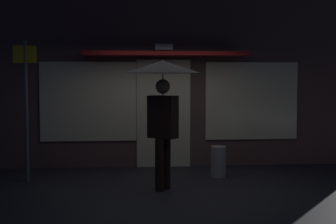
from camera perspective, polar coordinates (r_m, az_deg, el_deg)
ground_plane at (r=8.03m, az=0.66°, el=-9.17°), size 18.00×18.00×0.00m
building_facade at (r=10.15m, az=-0.58°, el=5.86°), size 8.95×1.00×4.36m
person_with_umbrella at (r=7.90m, az=-0.61°, el=3.16°), size 1.23×1.23×2.11m
street_sign_post at (r=8.91m, az=-16.23°, el=1.13°), size 0.40×0.07×2.49m
sidewalk_bollard at (r=9.08m, az=5.90°, el=-5.80°), size 0.27×0.27×0.57m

